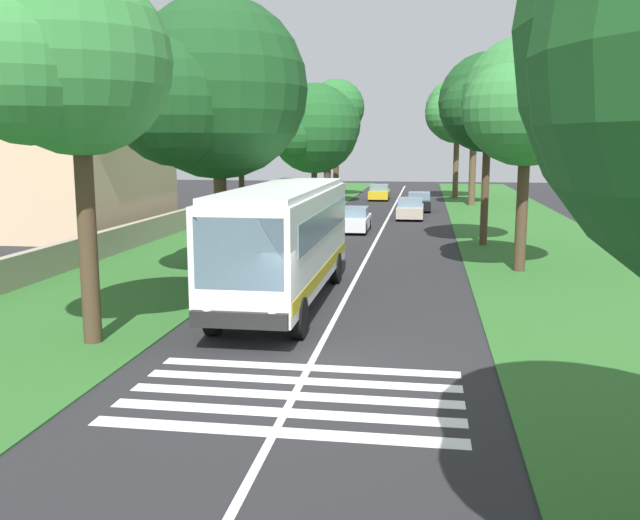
# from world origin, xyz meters

# --- Properties ---
(ground) EXTENTS (160.00, 160.00, 0.00)m
(ground) POSITION_xyz_m (0.00, 0.00, 0.00)
(ground) COLOR #262628
(grass_verge_left) EXTENTS (120.00, 8.00, 0.04)m
(grass_verge_left) POSITION_xyz_m (15.00, 8.20, 0.02)
(grass_verge_left) COLOR #2D6628
(grass_verge_left) RESTS_ON ground
(grass_verge_right) EXTENTS (120.00, 8.00, 0.04)m
(grass_verge_right) POSITION_xyz_m (15.00, -8.20, 0.02)
(grass_verge_right) COLOR #2D6628
(grass_verge_right) RESTS_ON ground
(centre_line) EXTENTS (110.00, 0.16, 0.01)m
(centre_line) POSITION_xyz_m (15.00, 0.00, 0.00)
(centre_line) COLOR silver
(centre_line) RESTS_ON ground
(coach_bus) EXTENTS (11.16, 2.62, 3.73)m
(coach_bus) POSITION_xyz_m (6.13, 1.80, 2.15)
(coach_bus) COLOR white
(coach_bus) RESTS_ON ground
(zebra_crossing) EXTENTS (4.05, 6.80, 0.01)m
(zebra_crossing) POSITION_xyz_m (-1.92, 0.00, 0.00)
(zebra_crossing) COLOR silver
(zebra_crossing) RESTS_ON ground
(trailing_car_0) EXTENTS (4.30, 1.78, 1.43)m
(trailing_car_0) POSITION_xyz_m (24.78, 1.57, 0.67)
(trailing_car_0) COLOR silver
(trailing_car_0) RESTS_ON ground
(trailing_car_1) EXTENTS (4.30, 1.78, 1.43)m
(trailing_car_1) POSITION_xyz_m (32.21, -1.52, 0.67)
(trailing_car_1) COLOR #B7A893
(trailing_car_1) RESTS_ON ground
(trailing_car_2) EXTENTS (4.30, 1.78, 1.43)m
(trailing_car_2) POSITION_xyz_m (38.04, -2.06, 0.67)
(trailing_car_2) COLOR black
(trailing_car_2) RESTS_ON ground
(trailing_car_3) EXTENTS (4.30, 1.78, 1.43)m
(trailing_car_3) POSITION_xyz_m (48.02, 1.64, 0.67)
(trailing_car_3) COLOR gold
(trailing_car_3) RESTS_ON ground
(roadside_tree_left_0) EXTENTS (7.98, 6.68, 10.35)m
(roadside_tree_left_0) POSITION_xyz_m (10.21, 5.38, 6.86)
(roadside_tree_left_0) COLOR brown
(roadside_tree_left_0) RESTS_ON grass_verge_left
(roadside_tree_left_1) EXTENTS (7.02, 6.03, 9.04)m
(roadside_tree_left_1) POSITION_xyz_m (31.88, 5.12, 5.91)
(roadside_tree_left_1) COLOR #4C3826
(roadside_tree_left_1) RESTS_ON grass_verge_left
(roadside_tree_left_2) EXTENTS (6.64, 5.43, 11.02)m
(roadside_tree_left_2) POSITION_xyz_m (50.56, 6.16, 8.21)
(roadside_tree_left_2) COLOR #4C3826
(roadside_tree_left_2) RESTS_ON grass_verge_left
(roadside_tree_left_3) EXTENTS (5.54, 4.58, 9.18)m
(roadside_tree_left_3) POSITION_xyz_m (0.90, 5.92, 6.81)
(roadside_tree_left_3) COLOR #4C3826
(roadside_tree_left_3) RESTS_ON grass_verge_left
(roadside_tree_left_4) EXTENTS (6.67, 5.56, 9.35)m
(roadside_tree_left_4) POSITION_xyz_m (43.12, 5.83, 6.43)
(roadside_tree_left_4) COLOR #3D2D1E
(roadside_tree_left_4) RESTS_ON grass_verge_left
(roadside_tree_right_0) EXTENTS (5.66, 4.50, 9.61)m
(roadside_tree_right_0) POSITION_xyz_m (43.37, -6.16, 7.21)
(roadside_tree_right_0) COLOR brown
(roadside_tree_right_0) RESTS_ON grass_verge_right
(roadside_tree_right_2) EXTENTS (6.24, 5.00, 9.10)m
(roadside_tree_right_2) POSITION_xyz_m (12.98, -6.13, 6.47)
(roadside_tree_right_2) COLOR #4C3826
(roadside_tree_right_2) RESTS_ON grass_verge_right
(roadside_tree_right_3) EXTENTS (7.33, 5.93, 10.98)m
(roadside_tree_right_3) POSITION_xyz_m (50.71, -5.06, 7.86)
(roadside_tree_right_3) COLOR brown
(roadside_tree_right_3) RESTS_ON grass_verge_right
(roadside_tree_right_4) EXTENTS (5.96, 4.81, 9.38)m
(roadside_tree_right_4) POSITION_xyz_m (20.16, -5.31, 6.85)
(roadside_tree_right_4) COLOR #4C3826
(roadside_tree_right_4) RESTS_ON grass_verge_right
(utility_pole) EXTENTS (0.24, 1.40, 7.51)m
(utility_pole) POSITION_xyz_m (13.04, 5.06, 3.94)
(utility_pole) COLOR #473828
(utility_pole) RESTS_ON grass_verge_left
(roadside_wall) EXTENTS (70.00, 0.40, 1.17)m
(roadside_wall) POSITION_xyz_m (20.00, 11.60, 0.62)
(roadside_wall) COLOR #9E937F
(roadside_wall) RESTS_ON grass_verge_left
(roadside_building) EXTENTS (11.98, 10.23, 6.74)m
(roadside_building) POSITION_xyz_m (22.03, 18.16, 3.42)
(roadside_building) COLOR beige
(roadside_building) RESTS_ON ground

